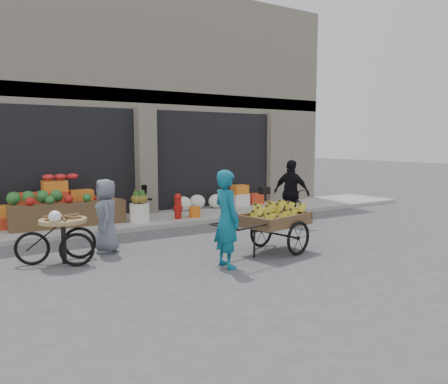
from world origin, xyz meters
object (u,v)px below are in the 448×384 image
seated_person (145,201)px  vendor_woman (227,219)px  tricycle_cart (63,233)px  vendor_grey (106,216)px  pineapple_bin (140,213)px  orange_bucket (195,212)px  banana_cart (273,218)px  fire_hydrant (178,205)px  bicycle (287,206)px  cyclist (291,193)px

seated_person → vendor_woman: vendor_woman is taller
tricycle_cart → vendor_grey: size_ratio=0.97×
pineapple_bin → vendor_woman: bearing=-90.6°
orange_bucket → tricycle_cart: bearing=-148.0°
orange_bucket → banana_cart: banana_cart is taller
banana_cart → vendor_woman: 1.41m
banana_cart → vendor_grey: size_ratio=1.64×
vendor_woman → vendor_grey: bearing=35.1°
fire_hydrant → seated_person: 0.96m
fire_hydrant → vendor_woman: size_ratio=0.41×
fire_hydrant → bicycle: 3.05m
banana_cart → vendor_woman: vendor_woman is taller
bicycle → vendor_woman: bearing=105.3°
tricycle_cart → fire_hydrant: bearing=54.2°
vendor_grey → vendor_woman: bearing=46.4°
fire_hydrant → seated_person: bearing=137.1°
orange_bucket → tricycle_cart: size_ratio=0.22×
orange_bucket → seated_person: bearing=149.7°
orange_bucket → banana_cart: 3.99m
fire_hydrant → tricycle_cart: bearing=-144.0°
banana_cart → cyclist: (2.24, 2.07, 0.18)m
orange_bucket → cyclist: size_ratio=0.18×
pineapple_bin → banana_cart: 4.27m
orange_bucket → cyclist: cyclist is taller
orange_bucket → bicycle: bicycle is taller
fire_hydrant → tricycle_cart: size_ratio=0.49×
seated_person → banana_cart: size_ratio=0.38×
vendor_woman → bicycle: size_ratio=1.02×
banana_cart → vendor_woman: bearing=-175.8°
fire_hydrant → vendor_woman: vendor_woman is taller
banana_cart → bicycle: size_ratio=1.44×
vendor_grey → cyclist: bearing=104.8°
bicycle → cyclist: cyclist is taller
pineapple_bin → orange_bucket: (1.60, -0.10, -0.10)m
fire_hydrant → banana_cart: size_ratio=0.29×
pineapple_bin → bicycle: 4.06m
tricycle_cart → cyclist: 6.06m
vendor_grey → cyclist: 5.09m
pineapple_bin → cyclist: 4.09m
orange_bucket → seated_person: 1.42m
orange_bucket → tricycle_cart: (-4.09, -2.56, 0.30)m
seated_person → banana_cart: seated_person is taller
seated_person → vendor_woman: 5.07m
pineapple_bin → vendor_woman: 4.47m
vendor_grey → bicycle: bearing=109.0°
fire_hydrant → orange_bucket: 0.55m
bicycle → cyclist: 0.62m
pineapple_bin → tricycle_cart: size_ratio=0.36×
fire_hydrant → vendor_grey: bearing=-140.5°
banana_cart → vendor_grey: 3.38m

